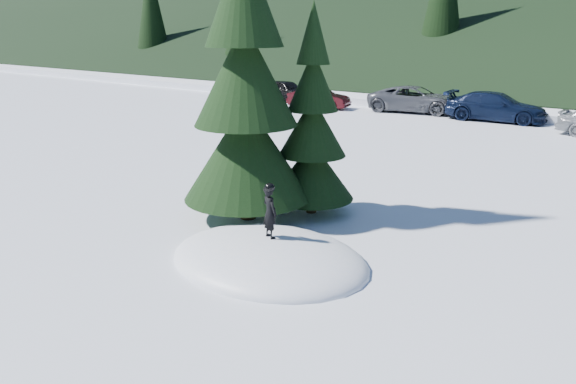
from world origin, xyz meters
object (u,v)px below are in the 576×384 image
Objects in this scene: spruce_short at (312,134)px; car_3 at (496,107)px; child_skier at (270,212)px; car_2 at (415,99)px; spruce_tall at (245,88)px; car_0 at (286,90)px; car_1 at (319,98)px.

spruce_short reaches higher than car_3.
child_skier is 0.21× the size of car_2.
spruce_short is 4.83× the size of child_skier.
spruce_tall is 2.11m from spruce_short.
car_1 is at bearing -107.52° from car_0.
spruce_tall reaches higher than car_0.
car_2 is 1.04× the size of car_3.
spruce_short is at bearing -51.28° from child_skier.
car_2 reaches higher than car_0.
car_0 is (-15.18, 18.20, -1.43)m from spruce_short.
spruce_tall is 2.16× the size of car_0.
car_3 is at bearing -65.07° from child_skier.
spruce_tall is at bearing -137.44° from car_0.
car_1 is 5.71m from car_2.
child_skier is at bearing -161.29° from car_1.
child_skier is 0.22× the size of car_3.
spruce_short is 23.74m from car_0.
child_skier is 26.80m from car_0.
car_0 is at bearing 80.98° from car_2.
spruce_tall is 19.78m from car_3.
car_0 is at bearing 125.87° from spruce_tall.
car_1 is (-10.26, 17.84, -2.70)m from spruce_tall.
car_1 is 0.73× the size of car_3.
car_2 is at bearing -81.24° from car_0.
child_skier reaches higher than car_0.
spruce_short reaches higher than child_skier.
child_skier is 0.28× the size of car_0.
spruce_short is (1.00, 1.40, -1.22)m from spruce_tall.
car_2 is (-4.95, 19.93, -2.58)m from spruce_tall.
car_3 is (10.00, 1.77, 0.13)m from car_1.
spruce_tall is at bearing -177.12° from car_2.
car_0 is at bearing 52.09° from car_1.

